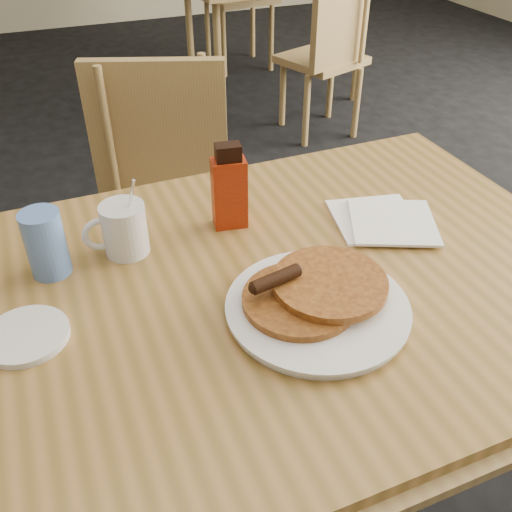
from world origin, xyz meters
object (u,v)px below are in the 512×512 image
Objects in this scene: chair_neighbor_near at (330,46)px; coffee_mug at (123,229)px; main_table at (259,299)px; pancake_plate at (316,302)px; blue_tumbler at (46,243)px; syrup_bottle at (229,189)px; chair_main_far at (171,191)px.

coffee_mug reaches higher than chair_neighbor_near.
pancake_plate reaches higher than main_table.
pancake_plate is at bearing -34.61° from blue_tumbler.
blue_tumbler is (-1.56, -1.81, 0.30)m from chair_neighbor_near.
coffee_mug is at bearing 137.44° from main_table.
coffee_mug is 0.89× the size of syrup_bottle.
chair_neighbor_near is 6.75× the size of blue_tumbler.
chair_neighbor_near reaches higher than main_table.
syrup_bottle is (0.00, -0.54, 0.29)m from chair_main_far.
chair_neighbor_near is at bearing 65.73° from chair_main_far.
main_table is 1.50× the size of chair_main_far.
main_table is 4.35× the size of pancake_plate.
coffee_mug reaches higher than pancake_plate.
chair_main_far is 5.62× the size of coffee_mug.
blue_tumbler is at bearing -166.59° from syrup_bottle.
chair_main_far is 2.90× the size of pancake_plate.
chair_main_far is 1.72m from chair_neighbor_near.
main_table is at bearing -53.04° from coffee_mug.
chair_neighbor_near is 2.75× the size of pancake_plate.
coffee_mug is at bearing 132.14° from pancake_plate.
syrup_bottle reaches higher than chair_neighbor_near.
chair_main_far is at bearing 88.82° from main_table.
syrup_bottle is (-0.04, 0.31, 0.07)m from pancake_plate.
main_table is at bearing 120.07° from pancake_plate.
blue_tumbler reaches higher than main_table.
chair_main_far is 0.65m from coffee_mug.
chair_main_far is at bearing 57.88° from coffee_mug.
main_table is 1.59× the size of chair_neighbor_near.
pancake_plate is 1.94× the size of coffee_mug.
chair_main_far is at bearing 99.18° from syrup_bottle.
chair_main_far is 5.00× the size of syrup_bottle.
pancake_plate is (0.05, -0.85, 0.23)m from chair_main_far.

